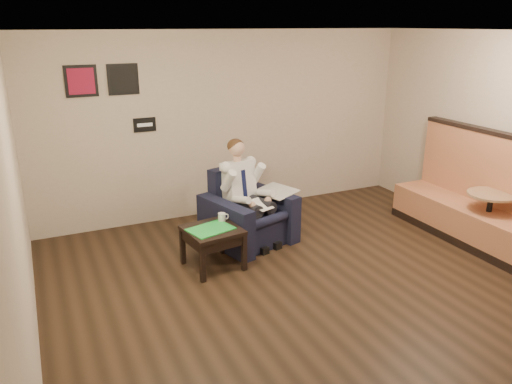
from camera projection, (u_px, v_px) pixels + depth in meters
name	position (u px, v px, depth m)	size (l,w,h in m)	color
ground	(331.00, 295.00, 5.57)	(6.00, 6.00, 0.00)	black
wall_back	(229.00, 124.00, 7.70)	(6.00, 0.02, 2.80)	beige
wall_left	(17.00, 221.00, 3.93)	(0.02, 6.00, 2.80)	beige
ceiling	(345.00, 32.00, 4.67)	(6.00, 6.00, 0.02)	white
seating_sign	(145.00, 125.00, 7.14)	(0.32, 0.02, 0.20)	black
art_print_left	(81.00, 81.00, 6.61)	(0.42, 0.03, 0.42)	maroon
art_print_right	(123.00, 79.00, 6.83)	(0.42, 0.03, 0.42)	black
armchair	(249.00, 208.00, 6.80)	(1.01, 1.01, 0.98)	black
seated_man	(255.00, 198.00, 6.65)	(0.64, 0.96, 1.35)	silver
lap_papers	(260.00, 205.00, 6.59)	(0.22, 0.32, 0.01)	white
newspaper	(276.00, 191.00, 6.92)	(0.43, 0.53, 0.01)	silver
side_table	(213.00, 248.00, 6.13)	(0.63, 0.63, 0.52)	black
green_folder	(211.00, 229.00, 6.01)	(0.52, 0.37, 0.01)	green
coffee_mug	(222.00, 217.00, 6.25)	(0.09, 0.09, 0.11)	white
smartphone	(210.00, 222.00, 6.23)	(0.16, 0.08, 0.01)	black
banquette	(489.00, 194.00, 6.58)	(0.69, 2.91, 1.49)	#B06A44
cafe_table	(487.00, 220.00, 6.67)	(0.61, 0.61, 0.76)	#9E7B56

